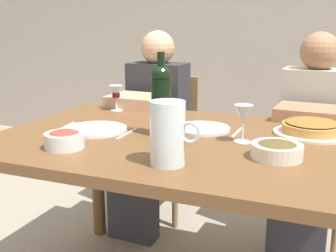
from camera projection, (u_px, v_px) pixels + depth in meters
dining_table at (184, 160)px, 1.65m from camera, size 1.50×1.00×0.76m
wine_bottle at (161, 101)px, 1.63m from camera, size 0.08×0.08×0.33m
water_pitcher at (168, 137)px, 1.30m from camera, size 0.17×0.11×0.21m
baked_tart at (311, 128)px, 1.67m from camera, size 0.30×0.30×0.06m
salad_bowl at (64, 139)px, 1.48m from camera, size 0.14×0.14×0.07m
olive_bowl at (277, 149)px, 1.37m from camera, size 0.17×0.17×0.06m
wine_glass_left_diner at (243, 116)px, 1.54m from camera, size 0.07×0.07×0.14m
wine_glass_right_diner at (116, 93)px, 2.11m from camera, size 0.07×0.07×0.13m
dinner_plate_left_setting at (202, 128)px, 1.75m from camera, size 0.24×0.24×0.01m
dinner_plate_right_setting at (96, 129)px, 1.73m from camera, size 0.26×0.26×0.01m
fork_left_setting at (169, 126)px, 1.80m from camera, size 0.03×0.16×0.00m
knife_left_setting at (237, 133)px, 1.69m from camera, size 0.02×0.18×0.00m
knife_right_setting at (127, 133)px, 1.68m from camera, size 0.01×0.18×0.00m
spoon_right_setting at (66, 127)px, 1.79m from camera, size 0.03×0.16×0.00m
chair_left at (166, 135)px, 2.67m from camera, size 0.41×0.41×0.87m
diner_left at (150, 125)px, 2.43m from camera, size 0.35×0.51×1.16m
chair_right at (313, 150)px, 2.35m from camera, size 0.42×0.42×0.87m
diner_right at (310, 140)px, 2.11m from camera, size 0.35×0.52×1.16m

